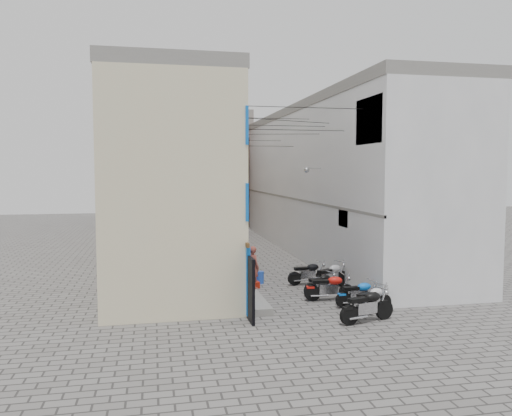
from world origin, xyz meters
TOP-DOWN VIEW (x-y plane):
  - ground at (0.00, 0.00)m, footprint 90.00×90.00m
  - plinth at (-2.05, 13.00)m, footprint 0.90×26.00m
  - building_left at (-4.98, 12.95)m, footprint 5.10×27.00m
  - building_right at (5.00, 13.00)m, footprint 5.94×26.00m
  - building_far_brick_left at (-2.00, 28.00)m, footprint 6.00×6.00m
  - building_far_brick_right at (3.00, 30.00)m, footprint 5.00×6.00m
  - building_far_concrete at (0.00, 34.00)m, footprint 8.00×5.00m
  - far_shopfront at (0.00, 25.20)m, footprint 2.00×0.30m
  - overhead_wires at (0.00, 7.64)m, footprint 5.80×13.02m
  - motorcycle_a at (1.29, -1.33)m, footprint 2.23×1.19m
  - motorcycle_b at (1.86, -0.47)m, footprint 2.00×1.29m
  - motorcycle_c at (1.81, 0.52)m, footprint 1.92×0.72m
  - motorcycle_d at (1.02, 1.55)m, footprint 2.07×0.86m
  - motorcycle_e at (1.01, 2.50)m, footprint 1.80×1.08m
  - motorcycle_f at (1.75, 3.38)m, footprint 2.22×1.61m
  - motorcycle_g at (1.06, 4.39)m, footprint 1.99×0.79m
  - person_a at (-1.70, 3.16)m, footprint 0.65×0.76m
  - person_b at (-1.99, 4.04)m, footprint 0.67×0.82m
  - water_jug_near at (-1.02, 5.01)m, footprint 0.46×0.46m
  - water_jug_far at (-1.55, 5.14)m, footprint 0.33×0.33m
  - red_crate at (-1.46, 4.20)m, footprint 0.46×0.36m

SIDE VIEW (x-z plane):
  - ground at x=0.00m, z-range 0.00..0.00m
  - plinth at x=-2.05m, z-range 0.00..0.25m
  - red_crate at x=-1.46m, z-range 0.00..0.27m
  - water_jug_far at x=-1.55m, z-range 0.00..0.51m
  - water_jug_near at x=-1.02m, z-range 0.00..0.55m
  - motorcycle_e at x=1.01m, z-range 0.00..0.99m
  - motorcycle_c at x=1.81m, z-range 0.00..1.09m
  - motorcycle_b at x=1.86m, z-range 0.00..1.11m
  - motorcycle_g at x=1.06m, z-range 0.00..1.12m
  - motorcycle_d at x=1.02m, z-range 0.00..1.17m
  - motorcycle_a at x=1.29m, z-range 0.00..1.23m
  - motorcycle_f at x=1.75m, z-range 0.00..1.25m
  - person_b at x=-1.99m, z-range 0.25..1.85m
  - person_a at x=-1.70m, z-range 0.25..2.00m
  - far_shopfront at x=0.00m, z-range 0.00..2.40m
  - building_far_brick_right at x=3.00m, z-range 0.00..8.00m
  - building_left at x=-4.98m, z-range 0.00..9.00m
  - building_right at x=5.00m, z-range 0.01..9.01m
  - building_far_brick_left at x=-2.00m, z-range 0.00..10.00m
  - building_far_concrete at x=0.00m, z-range 0.00..11.00m
  - overhead_wires at x=0.00m, z-range 6.46..7.79m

